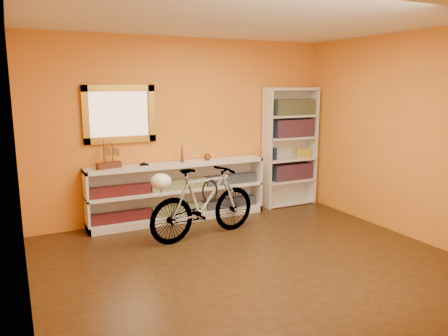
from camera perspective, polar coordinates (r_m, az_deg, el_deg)
name	(u,v)px	position (r m, az deg, el deg)	size (l,w,h in m)	color
floor	(252,263)	(4.98, 3.61, -12.24)	(4.50, 4.00, 0.01)	black
ceiling	(255,17)	(4.63, 4.02, 18.98)	(4.50, 4.00, 0.01)	silver
back_wall	(185,129)	(6.44, -5.12, 5.04)	(4.50, 0.01, 2.60)	orange
left_wall	(18,163)	(4.03, -25.26, 0.55)	(0.01, 4.00, 2.60)	orange
right_wall	(407,136)	(6.07, 22.67, 3.89)	(0.01, 4.00, 2.60)	orange
gilt_mirror	(120,114)	(6.10, -13.44, 6.82)	(0.98, 0.06, 0.78)	brown
wall_socket	(239,193)	(6.97, 2.02, -3.25)	(0.09, 0.01, 0.09)	silver
console_unit	(179,192)	(6.35, -5.94, -3.09)	(2.60, 0.35, 0.85)	silver
cd_row_lower	(179,209)	(6.39, -5.83, -5.34)	(2.50, 0.13, 0.14)	black
cd_row_upper	(179,185)	(6.30, -5.89, -2.16)	(2.50, 0.13, 0.14)	navy
model_ship	(108,154)	(5.97, -14.83, 1.79)	(0.33, 0.12, 0.39)	#462113
toy_car	(144,165)	(6.11, -10.32, 0.34)	(0.00, 0.00, 0.00)	black
bronze_ornament	(182,152)	(6.25, -5.48, 2.12)	(0.05, 0.05, 0.31)	brown
decorative_orb	(208,157)	(6.42, -2.16, 1.46)	(0.10, 0.10, 0.10)	brown
bookcase	(290,147)	(7.14, 8.54, 2.70)	(0.90, 0.30, 1.90)	silver
book_row_a	(291,171)	(7.24, 8.78, -0.45)	(0.70, 0.22, 0.26)	maroon
book_row_b	(293,128)	(7.13, 8.94, 5.15)	(0.70, 0.22, 0.28)	maroon
book_row_c	(293,107)	(7.11, 9.02, 7.84)	(0.70, 0.22, 0.25)	#174752
travel_mug	(274,154)	(6.97, 6.56, 1.84)	(0.09, 0.09, 0.20)	#163D9C
red_tin	(279,110)	(6.99, 7.17, 7.47)	(0.12, 0.12, 0.16)	maroon
yellow_bag	(304,153)	(7.27, 10.32, 1.88)	(0.18, 0.12, 0.14)	gold
bicycle	(204,202)	(5.62, -2.64, -4.48)	(1.57, 0.41, 0.93)	silver
helmet	(161,181)	(5.25, -8.21, -1.74)	(0.25, 0.24, 0.19)	white
u_lock	(210,191)	(5.63, -1.86, -2.98)	(0.22, 0.22, 0.02)	black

